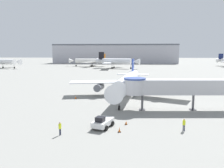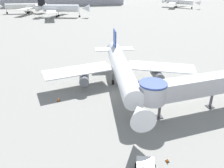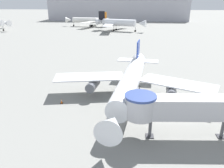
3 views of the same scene
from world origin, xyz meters
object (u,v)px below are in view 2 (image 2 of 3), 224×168
traffic_cone_port_wing (59,99)px  background_jet_orange_tail (24,6)px  background_jet_black_tail (60,8)px  main_airplane (122,70)px  jet_bridge (192,87)px  traffic_cone_near_nose (168,159)px  background_jet_navy_tail (179,2)px

traffic_cone_port_wing → background_jet_orange_tail: bearing=98.6°
background_jet_orange_tail → background_jet_black_tail: bearing=50.9°
main_airplane → jet_bridge: 13.51m
main_airplane → traffic_cone_near_nose: bearing=-82.8°
background_jet_orange_tail → background_jet_black_tail: background_jet_black_tail is taller
background_jet_orange_tail → background_jet_black_tail: 30.55m
background_jet_orange_tail → traffic_cone_port_wing: bearing=14.0°
background_jet_black_tail → traffic_cone_near_nose: bearing=-159.0°
jet_bridge → background_jet_navy_tail: background_jet_navy_tail is taller
traffic_cone_near_nose → background_jet_navy_tail: bearing=60.5°
traffic_cone_port_wing → background_jet_orange_tail: (-18.19, 120.21, 3.92)m
traffic_cone_near_nose → background_jet_orange_tail: size_ratio=0.02×
background_jet_orange_tail → jet_bridge: bearing=22.1°
traffic_cone_near_nose → traffic_cone_port_wing: bearing=124.5°
background_jet_navy_tail → background_jet_black_tail: bearing=158.0°
jet_bridge → background_jet_black_tail: 108.55m
main_airplane → traffic_cone_port_wing: bearing=-162.3°
traffic_cone_near_nose → background_jet_black_tail: background_jet_black_tail is taller
traffic_cone_port_wing → jet_bridge: bearing=-22.4°
main_airplane → background_jet_navy_tail: size_ratio=1.21×
main_airplane → background_jet_navy_tail: (81.37, 124.16, 0.51)m
main_airplane → jet_bridge: bearing=-44.8°
jet_bridge → traffic_cone_near_nose: size_ratio=30.26×
background_jet_black_tail → traffic_cone_port_wing: bearing=-165.3°
jet_bridge → background_jet_orange_tail: size_ratio=0.65×
background_jet_orange_tail → main_airplane: bearing=19.8°
main_airplane → traffic_cone_port_wing: (-12.21, -2.23, -3.46)m
main_airplane → traffic_cone_port_wing: 12.89m
main_airplane → traffic_cone_near_nose: 20.20m
main_airplane → background_jet_black_tail: (-8.60, 96.58, 1.02)m
background_jet_orange_tail → background_jet_navy_tail: (111.77, 6.18, 0.05)m
main_airplane → jet_bridge: main_airplane is taller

